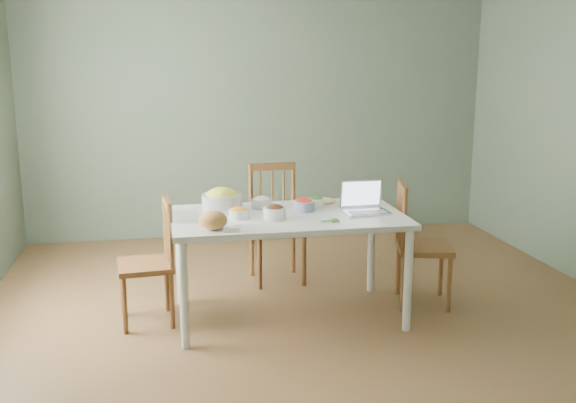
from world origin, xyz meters
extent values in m
cube|color=brown|center=(0.00, 0.00, 0.00)|extent=(5.00, 5.00, 0.00)
cube|color=#52664E|center=(0.00, 2.50, 1.35)|extent=(5.00, 0.00, 2.70)
cube|color=#52664E|center=(0.00, -2.50, 1.35)|extent=(5.00, 0.00, 2.70)
ellipsoid|color=olive|center=(-0.74, -0.26, 0.86)|extent=(0.25, 0.25, 0.13)
cube|color=beige|center=(-0.63, -0.35, 0.81)|extent=(0.12, 0.05, 0.03)
cylinder|color=tan|center=(0.17, 0.42, 0.81)|extent=(0.29, 0.29, 0.02)
camera|label=1|loc=(-1.06, -4.58, 1.95)|focal=41.18mm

